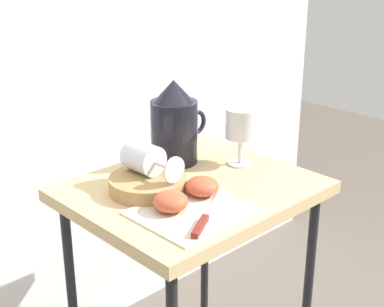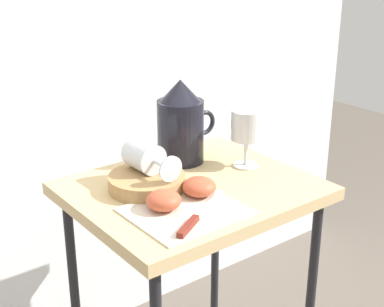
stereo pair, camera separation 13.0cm
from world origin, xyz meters
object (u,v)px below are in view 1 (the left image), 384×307
Objects in this scene: table at (192,215)px; basket_tray at (148,184)px; wine_glass_upright at (241,126)px; wine_glass_tipped_near at (145,158)px; apple_half_left at (170,201)px; knife at (205,218)px; pitcher at (174,129)px; apple_half_right at (202,186)px.

basket_tray is at bearing 154.43° from table.
wine_glass_upright is 1.00× the size of wine_glass_tipped_near.
knife is (0.02, -0.08, -0.02)m from apple_half_left.
wine_glass_tipped_near is 0.15m from apple_half_left.
basket_tray reaches higher than knife.
wine_glass_tipped_near is 1.96× the size of apple_half_left.
knife is at bearing -121.39° from pitcher.
wine_glass_upright is 0.33m from apple_half_left.
basket_tray is 0.82× the size of pitcher.
basket_tray is 0.13m from apple_half_right.
wine_glass_upright reaches higher than knife.
wine_glass_tipped_near is 0.15m from apple_half_right.
table is 4.94× the size of wine_glass_tipped_near.
table is 0.23m from pitcher.
wine_glass_tipped_near reaches higher than apple_half_left.
knife is at bearing -95.88° from wine_glass_tipped_near.
knife is at bearing -150.40° from wine_glass_upright.
apple_half_right is at bearing -113.30° from table.
wine_glass_upright is at bearing 3.48° from table.
wine_glass_tipped_near is 0.71× the size of knife.
table is at bearing -117.02° from pitcher.
wine_glass_upright reaches higher than table.
wine_glass_tipped_near reaches higher than basket_tray.
wine_glass_upright is at bearing -50.12° from pitcher.
table is 0.21m from knife.
basket_tray is at bearing 74.10° from apple_half_left.
apple_half_right is 0.36× the size of knife.
knife is at bearing -131.47° from apple_half_right.
apple_half_right is (0.10, 0.01, 0.00)m from apple_half_left.
apple_half_left is 1.00× the size of apple_half_right.
wine_glass_tipped_near is (-0.16, -0.07, -0.02)m from pitcher.
apple_half_right reaches higher than basket_tray.
pitcher is 1.03× the size of knife.
table is 9.65× the size of apple_half_right.
pitcher is 0.17m from wine_glass_upright.
wine_glass_tipped_near reaches higher than knife.
apple_half_left is (-0.05, -0.14, -0.05)m from wine_glass_tipped_near.
apple_half_right is at bearing -160.84° from wine_glass_upright.
apple_half_left is 0.09m from knife.
wine_glass_tipped_near is at bearing 84.12° from knife.
pitcher reaches higher than apple_half_right.
apple_half_right is at bearing -115.92° from pitcher.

